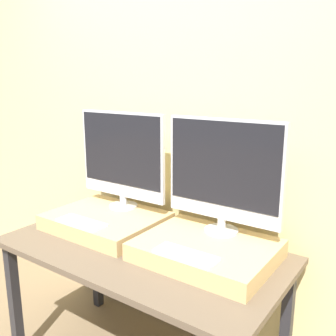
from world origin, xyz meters
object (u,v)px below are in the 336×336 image
object	(u,v)px
monitor_right	(223,173)
keyboard_right	(186,255)
keyboard_left	(81,222)
monitor_left	(122,157)

from	to	relation	value
monitor_right	keyboard_right	xyz separation A→B (m)	(0.00, -0.32, -0.29)
keyboard_left	monitor_right	bearing A→B (deg)	26.70
monitor_left	monitor_right	bearing A→B (deg)	0.00
monitor_left	keyboard_right	world-z (taller)	monitor_left
monitor_right	keyboard_right	distance (m)	0.43
monitor_left	monitor_right	size ratio (longest dim) A/B	1.00
monitor_left	keyboard_left	distance (m)	0.43
keyboard_left	monitor_right	xyz separation A→B (m)	(0.64, 0.32, 0.29)
keyboard_left	keyboard_right	distance (m)	0.64
monitor_left	keyboard_left	xyz separation A→B (m)	(-0.00, -0.32, -0.29)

